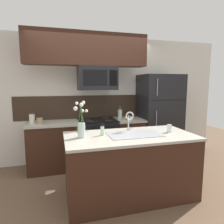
{
  "coord_description": "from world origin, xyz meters",
  "views": [
    {
      "loc": [
        -0.76,
        -2.95,
        1.63
      ],
      "look_at": [
        0.13,
        0.27,
        1.16
      ],
      "focal_mm": 32.0,
      "sensor_mm": 36.0,
      "label": 1
    }
  ],
  "objects_px": {
    "storage_jar_tall": "(32,118)",
    "banana_bunch": "(128,118)",
    "french_press": "(120,114)",
    "flower_vase": "(81,126)",
    "microwave": "(97,78)",
    "stove_range": "(98,142)",
    "refrigerator": "(159,117)",
    "drinking_glass": "(169,128)",
    "sink_faucet": "(129,119)",
    "dish_soap_bottle": "(102,131)",
    "storage_jar_medium": "(40,120)"
  },
  "relations": [
    {
      "from": "storage_jar_tall",
      "to": "banana_bunch",
      "type": "distance_m",
      "value": 1.84
    },
    {
      "from": "french_press",
      "to": "flower_vase",
      "type": "relative_size",
      "value": 0.53
    },
    {
      "from": "microwave",
      "to": "flower_vase",
      "type": "xyz_separation_m",
      "value": [
        -0.46,
        -1.18,
        -0.67
      ]
    },
    {
      "from": "stove_range",
      "to": "refrigerator",
      "type": "bearing_deg",
      "value": 0.84
    },
    {
      "from": "french_press",
      "to": "banana_bunch",
      "type": "bearing_deg",
      "value": -43.1
    },
    {
      "from": "storage_jar_tall",
      "to": "flower_vase",
      "type": "distance_m",
      "value": 1.45
    },
    {
      "from": "french_press",
      "to": "drinking_glass",
      "type": "bearing_deg",
      "value": -74.63
    },
    {
      "from": "refrigerator",
      "to": "sink_faucet",
      "type": "distance_m",
      "value": 1.51
    },
    {
      "from": "refrigerator",
      "to": "banana_bunch",
      "type": "xyz_separation_m",
      "value": [
        -0.75,
        -0.08,
        0.02
      ]
    },
    {
      "from": "refrigerator",
      "to": "storage_jar_tall",
      "type": "bearing_deg",
      "value": 179.87
    },
    {
      "from": "dish_soap_bottle",
      "to": "banana_bunch",
      "type": "bearing_deg",
      "value": 54.81
    },
    {
      "from": "drinking_glass",
      "to": "flower_vase",
      "type": "xyz_separation_m",
      "value": [
        -1.31,
        0.05,
        0.1
      ]
    },
    {
      "from": "stove_range",
      "to": "banana_bunch",
      "type": "distance_m",
      "value": 0.78
    },
    {
      "from": "microwave",
      "to": "storage_jar_tall",
      "type": "height_order",
      "value": "microwave"
    },
    {
      "from": "microwave",
      "to": "storage_jar_tall",
      "type": "xyz_separation_m",
      "value": [
        -1.22,
        0.05,
        -0.74
      ]
    },
    {
      "from": "stove_range",
      "to": "sink_faucet",
      "type": "distance_m",
      "value": 1.25
    },
    {
      "from": "refrigerator",
      "to": "dish_soap_bottle",
      "type": "relative_size",
      "value": 11.06
    },
    {
      "from": "drinking_glass",
      "to": "flower_vase",
      "type": "relative_size",
      "value": 0.23
    },
    {
      "from": "banana_bunch",
      "to": "sink_faucet",
      "type": "height_order",
      "value": "sink_faucet"
    },
    {
      "from": "storage_jar_medium",
      "to": "sink_faucet",
      "type": "xyz_separation_m",
      "value": [
        1.38,
        -1.02,
        0.14
      ]
    },
    {
      "from": "stove_range",
      "to": "microwave",
      "type": "distance_m",
      "value": 1.28
    },
    {
      "from": "storage_jar_medium",
      "to": "microwave",
      "type": "bearing_deg",
      "value": -0.32
    },
    {
      "from": "stove_range",
      "to": "banana_bunch",
      "type": "relative_size",
      "value": 4.9
    },
    {
      "from": "banana_bunch",
      "to": "drinking_glass",
      "type": "height_order",
      "value": "drinking_glass"
    },
    {
      "from": "stove_range",
      "to": "banana_bunch",
      "type": "height_order",
      "value": "banana_bunch"
    },
    {
      "from": "banana_bunch",
      "to": "french_press",
      "type": "bearing_deg",
      "value": 136.9
    },
    {
      "from": "storage_jar_tall",
      "to": "dish_soap_bottle",
      "type": "relative_size",
      "value": 1.17
    },
    {
      "from": "microwave",
      "to": "french_press",
      "type": "xyz_separation_m",
      "value": [
        0.49,
        0.08,
        -0.73
      ]
    },
    {
      "from": "dish_soap_bottle",
      "to": "storage_jar_medium",
      "type": "bearing_deg",
      "value": 128.6
    },
    {
      "from": "banana_bunch",
      "to": "french_press",
      "type": "relative_size",
      "value": 0.71
    },
    {
      "from": "storage_jar_tall",
      "to": "dish_soap_bottle",
      "type": "xyz_separation_m",
      "value": [
        1.06,
        -1.2,
        -0.03
      ]
    },
    {
      "from": "stove_range",
      "to": "french_press",
      "type": "distance_m",
      "value": 0.74
    },
    {
      "from": "banana_bunch",
      "to": "sink_faucet",
      "type": "xyz_separation_m",
      "value": [
        -0.33,
        -0.97,
        0.18
      ]
    },
    {
      "from": "storage_jar_tall",
      "to": "storage_jar_medium",
      "type": "height_order",
      "value": "storage_jar_tall"
    },
    {
      "from": "flower_vase",
      "to": "storage_jar_tall",
      "type": "bearing_deg",
      "value": 121.61
    },
    {
      "from": "storage_jar_tall",
      "to": "flower_vase",
      "type": "height_order",
      "value": "flower_vase"
    },
    {
      "from": "banana_bunch",
      "to": "flower_vase",
      "type": "bearing_deg",
      "value": -133.35
    },
    {
      "from": "microwave",
      "to": "stove_range",
      "type": "bearing_deg",
      "value": 90.16
    },
    {
      "from": "refrigerator",
      "to": "drinking_glass",
      "type": "bearing_deg",
      "value": -111.95
    },
    {
      "from": "microwave",
      "to": "storage_jar_medium",
      "type": "xyz_separation_m",
      "value": [
        -1.08,
        0.01,
        -0.77
      ]
    },
    {
      "from": "banana_bunch",
      "to": "sink_faucet",
      "type": "relative_size",
      "value": 0.62
    },
    {
      "from": "microwave",
      "to": "drinking_glass",
      "type": "relative_size",
      "value": 6.39
    },
    {
      "from": "banana_bunch",
      "to": "flower_vase",
      "type": "relative_size",
      "value": 0.38
    },
    {
      "from": "drinking_glass",
      "to": "storage_jar_medium",
      "type": "bearing_deg",
      "value": 147.44
    },
    {
      "from": "refrigerator",
      "to": "storage_jar_medium",
      "type": "xyz_separation_m",
      "value": [
        -2.45,
        -0.03,
        0.06
      ]
    },
    {
      "from": "stove_range",
      "to": "refrigerator",
      "type": "xyz_separation_m",
      "value": [
        1.37,
        0.02,
        0.45
      ]
    },
    {
      "from": "microwave",
      "to": "storage_jar_tall",
      "type": "distance_m",
      "value": 1.43
    },
    {
      "from": "flower_vase",
      "to": "drinking_glass",
      "type": "bearing_deg",
      "value": -2.04
    },
    {
      "from": "french_press",
      "to": "dish_soap_bottle",
      "type": "bearing_deg",
      "value": -118.02
    },
    {
      "from": "flower_vase",
      "to": "storage_jar_medium",
      "type": "bearing_deg",
      "value": 117.65
    }
  ]
}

